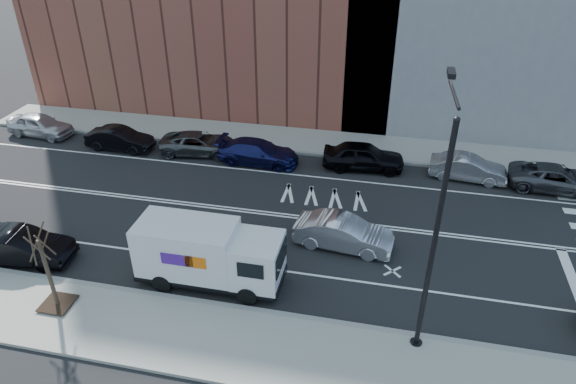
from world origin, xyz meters
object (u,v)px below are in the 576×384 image
at_px(far_parked_a, 40,125).
at_px(driving_sedan, 344,233).
at_px(far_parked_b, 120,139).
at_px(fedex_van, 208,254).

relative_size(far_parked_a, driving_sedan, 0.98).
relative_size(far_parked_a, far_parked_b, 1.05).
relative_size(fedex_van, far_parked_a, 1.38).
bearing_deg(far_parked_b, driving_sedan, -113.93).
bearing_deg(far_parked_b, far_parked_a, 84.66).
height_order(fedex_van, driving_sedan, fedex_van).
distance_m(fedex_van, far_parked_a, 19.92).
distance_m(far_parked_b, driving_sedan, 16.76).
xyz_separation_m(far_parked_a, driving_sedan, (21.33, -8.04, -0.01)).
distance_m(far_parked_a, far_parked_b, 6.27).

